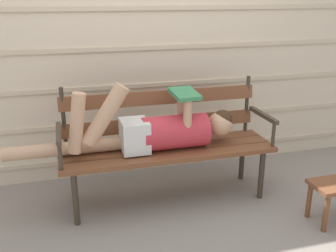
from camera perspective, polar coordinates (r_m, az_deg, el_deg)
name	(u,v)px	position (r m, az deg, el deg)	size (l,w,h in m)	color
ground_plane	(171,205)	(3.08, 0.51, -11.52)	(12.00, 12.00, 0.00)	gray
house_siding	(149,47)	(3.38, -2.84, 11.49)	(4.88, 0.08, 2.25)	beige
park_bench	(166,139)	(3.01, -0.34, -1.88)	(1.63, 0.46, 0.91)	brown
reclining_person	(155,130)	(2.89, -1.93, -0.60)	(1.71, 0.26, 0.55)	#B72D38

